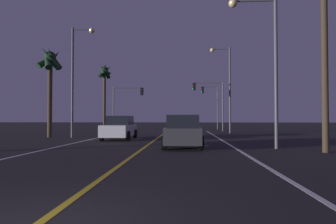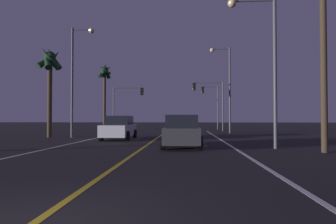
% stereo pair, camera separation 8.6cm
% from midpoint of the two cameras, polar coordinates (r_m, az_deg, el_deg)
% --- Properties ---
extents(lane_edge_right, '(0.16, 36.15, 0.01)m').
position_cam_midpoint_polar(lane_edge_right, '(15.91, 12.62, -6.73)').
color(lane_edge_right, silver).
rests_on(lane_edge_right, ground).
extents(lane_edge_left, '(0.16, 36.15, 0.01)m').
position_cam_midpoint_polar(lane_edge_left, '(17.14, -20.25, -6.28)').
color(lane_edge_left, silver).
rests_on(lane_edge_left, ground).
extents(lane_center_divider, '(0.16, 36.15, 0.01)m').
position_cam_midpoint_polar(lane_center_divider, '(15.86, -4.45, -6.77)').
color(lane_center_divider, gold).
rests_on(lane_center_divider, ground).
extents(car_oncoming, '(2.02, 4.30, 1.70)m').
position_cam_midpoint_polar(car_oncoming, '(20.85, -9.79, -3.18)').
color(car_oncoming, black).
rests_on(car_oncoming, ground).
extents(car_lead_same_lane, '(2.02, 4.30, 1.70)m').
position_cam_midpoint_polar(car_lead_same_lane, '(15.10, 2.84, -3.94)').
color(car_lead_same_lane, black).
rests_on(car_lead_same_lane, ground).
extents(traffic_light_near_right, '(3.69, 0.36, 5.83)m').
position_cam_midpoint_polar(traffic_light_near_right, '(34.43, 8.03, 3.44)').
color(traffic_light_near_right, '#4C4C51').
rests_on(traffic_light_near_right, ground).
extents(traffic_light_near_left, '(3.80, 0.36, 5.29)m').
position_cam_midpoint_polar(traffic_light_near_left, '(34.99, -8.02, 2.76)').
color(traffic_light_near_left, '#4C4C51').
rests_on(traffic_light_near_left, ground).
extents(traffic_light_far_right, '(2.35, 0.36, 5.96)m').
position_cam_midpoint_polar(traffic_light_far_right, '(39.96, 8.38, 2.81)').
color(traffic_light_far_right, '#4C4C51').
rests_on(traffic_light_far_right, ground).
extents(street_lamp_right_near, '(2.44, 0.44, 7.67)m').
position_cam_midpoint_polar(street_lamp_right_near, '(15.51, 18.56, 11.42)').
color(street_lamp_right_near, '#4C4C51').
rests_on(street_lamp_right_near, ground).
extents(street_lamp_left_mid, '(1.84, 0.44, 8.66)m').
position_cam_midpoint_polar(street_lamp_left_mid, '(23.68, -17.84, 8.24)').
color(street_lamp_left_mid, '#4C4C51').
rests_on(street_lamp_left_mid, ground).
extents(street_lamp_right_far, '(2.11, 0.44, 8.81)m').
position_cam_midpoint_polar(street_lamp_right_far, '(29.97, 11.37, 6.42)').
color(street_lamp_right_far, '#4C4C51').
rests_on(street_lamp_right_far, ground).
extents(utility_pole_right, '(2.20, 0.28, 10.01)m').
position_cam_midpoint_polar(utility_pole_right, '(14.98, 28.69, 13.40)').
color(utility_pole_right, '#423323').
rests_on(utility_pole_right, ground).
extents(palm_tree_left_mid, '(2.12, 2.27, 7.38)m').
position_cam_midpoint_polar(palm_tree_left_mid, '(25.11, -22.63, 8.66)').
color(palm_tree_left_mid, '#473826').
rests_on(palm_tree_left_mid, ground).
extents(palm_tree_left_far, '(2.01, 1.93, 8.83)m').
position_cam_midpoint_polar(palm_tree_left_far, '(38.63, -12.67, 6.88)').
color(palm_tree_left_far, '#473826').
rests_on(palm_tree_left_far, ground).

